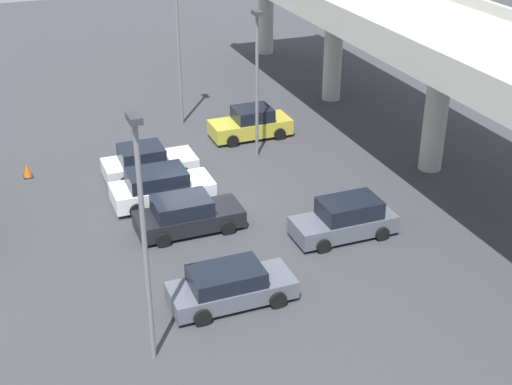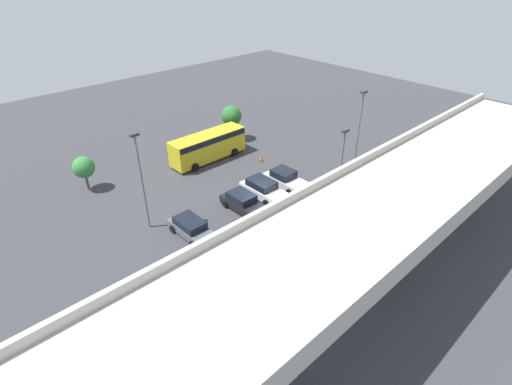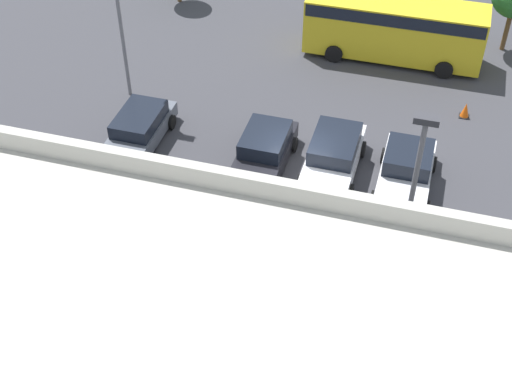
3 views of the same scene
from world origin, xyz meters
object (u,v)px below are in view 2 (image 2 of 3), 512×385
Objects in this scene: parked_car_4 at (268,247)px; tree_front_centre at (84,167)px; parked_car_5 at (191,228)px; lamp_post_mid_lot at (341,164)px; parked_car_1 at (285,179)px; parked_car_3 at (243,202)px; tree_front_left at (231,116)px; shuttle_bus at (208,145)px; parked_car_2 at (263,189)px; parked_car_0 at (358,194)px; lamp_post_by_overpass at (359,130)px; lamp_post_near_aisle at (141,175)px; traffic_cone at (261,158)px.

parked_car_4 is 19.55m from tree_front_centre.
parked_car_4 reaches higher than parked_car_5.
parked_car_5 is 0.60× the size of lamp_post_mid_lot.
parked_car_1 is 11.18m from parked_car_5.
parked_car_3 is 1.06× the size of tree_front_left.
shuttle_bus is at bearing 24.00° from tree_front_left.
tree_front_centre reaches higher than parked_car_5.
tree_front_centre is at bearing -137.49° from parked_car_2.
lamp_post_mid_lot reaches higher than tree_front_centre.
parked_car_1 is 0.60× the size of lamp_post_mid_lot.
parked_car_0 is 11.31m from parked_car_4.
parked_car_2 is at bearing 41.45° from parked_car_0.
lamp_post_by_overpass reaches higher than lamp_post_mid_lot.
parked_car_4 is 15.50m from lamp_post_by_overpass.
parked_car_3 is 13.00m from lamp_post_by_overpass.
lamp_post_near_aisle reaches higher than parked_car_4.
lamp_post_mid_lot is (-6.07, 5.50, 3.69)m from parked_car_3.
tree_front_left is (-11.93, -18.26, 2.25)m from parked_car_4.
traffic_cone is (-7.69, -5.78, -0.38)m from parked_car_3.
traffic_cone is at bearing 77.50° from tree_front_left.
parked_car_5 is 14.37m from traffic_cone.
tree_front_centre reaches higher than shuttle_bus.
parked_car_0 is at bearing 23.75° from parked_car_1.
parked_car_1 is 0.50× the size of lamp_post_by_overpass.
parked_car_4 is 1.28× the size of tree_front_centre.
parked_car_2 is at bearing 92.61° from parked_car_5.
parked_car_2 reaches higher than parked_car_5.
parked_car_4 reaches higher than traffic_cone.
lamp_post_near_aisle is at bearing -102.88° from parked_car_1.
lamp_post_near_aisle is at bearing -149.77° from parked_car_5.
shuttle_bus is at bearing 136.89° from parked_car_5.
shuttle_bus is at bearing -22.54° from parked_car_4.
shuttle_bus is 13.37m from lamp_post_near_aisle.
parked_car_4 is at bearing 24.23° from parked_car_5.
lamp_post_by_overpass is (-19.20, 6.45, 0.28)m from lamp_post_near_aisle.
parked_car_3 is 9.63m from traffic_cone.
parked_car_2 is at bearing -60.86° from lamp_post_mid_lot.
parked_car_0 is 1.30× the size of tree_front_centre.
lamp_post_near_aisle reaches higher than parked_car_2.
parked_car_4 is at bearing 89.25° from parked_car_0.
shuttle_bus is 5.97m from tree_front_left.
tree_front_centre is at bearing -1.21° from tree_front_left.
lamp_post_near_aisle is 0.94× the size of lamp_post_by_overpass.
lamp_post_mid_lot is at bearing 128.67° from tree_front_centre.
parked_car_2 is 8.27m from parked_car_5.
parked_car_1 is 5.84m from traffic_cone.
parked_car_2 is 1.01× the size of parked_car_5.
parked_car_4 is 21.93m from tree_front_left.
parked_car_0 is at bearing 66.38° from parked_car_5.
parked_car_0 is 10.47m from parked_car_3.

